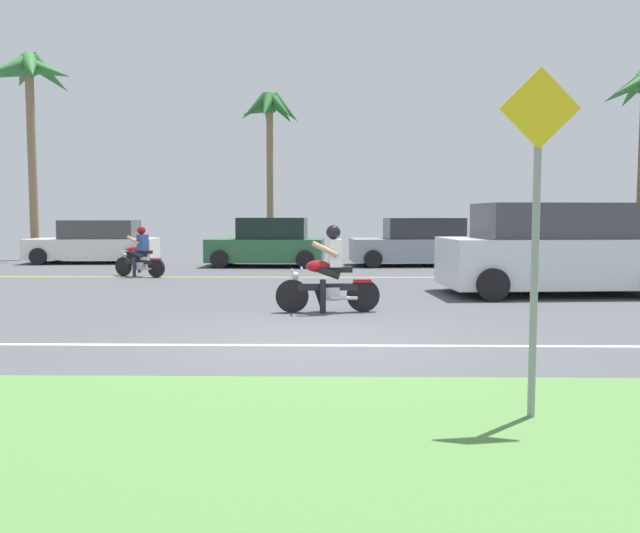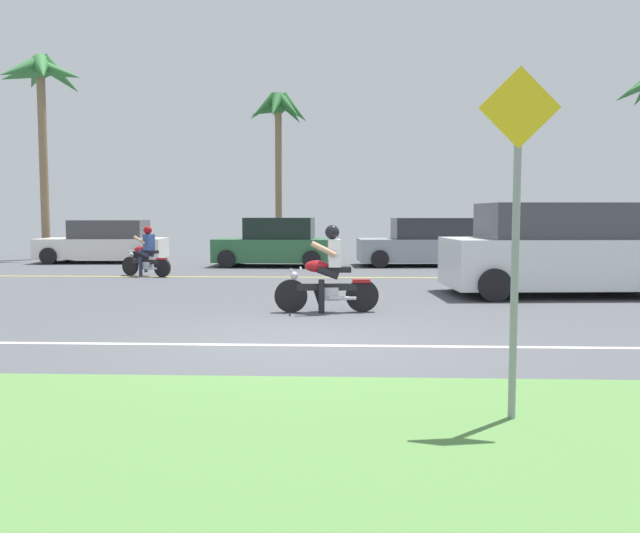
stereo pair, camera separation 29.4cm
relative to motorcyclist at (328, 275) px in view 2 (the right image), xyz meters
name	(u,v)px [view 2 (the right image)]	position (x,y,z in m)	size (l,w,h in m)	color
ground	(311,309)	(-0.32, 0.51, -0.65)	(56.00, 30.00, 0.04)	#4C4F54
grass_median	(254,447)	(-0.32, -6.59, -0.60)	(56.00, 3.80, 0.06)	#548442
lane_line_near	(296,345)	(-0.32, -2.86, -0.63)	(50.40, 0.12, 0.01)	silver
lane_line_far	(323,277)	(-0.32, 6.14, -0.63)	(50.40, 0.12, 0.01)	yellow
motorcyclist	(328,275)	(0.00, 0.00, 0.00)	(1.78, 0.58, 1.49)	black
suv_nearby	(561,250)	(4.76, 2.62, 0.30)	(4.91, 2.57, 1.90)	silver
parked_car_0	(105,243)	(-8.07, 11.19, 0.06)	(4.34, 2.26, 1.46)	white
parked_car_1	(275,244)	(-1.99, 9.85, 0.10)	(3.74, 2.10, 1.56)	#2D663D
parked_car_2	(426,243)	(2.87, 10.19, 0.09)	(4.31, 2.22, 1.55)	#8C939E
parked_car_3	(622,245)	(8.66, 9.06, 0.09)	(4.43, 2.22, 1.55)	silver
palm_tree_1	(279,119)	(-2.25, 13.68, 4.61)	(2.47, 2.57, 6.22)	#846B4C
palm_tree_2	(41,84)	(-10.87, 12.71, 5.78)	(3.46, 3.18, 7.53)	#846B4C
motorcyclist_distant	(146,255)	(-5.08, 6.25, -0.06)	(1.51, 0.76, 1.35)	black
street_sign	(517,212)	(1.65, -5.94, 1.06)	(0.62, 0.06, 2.80)	gray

